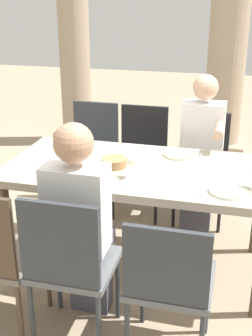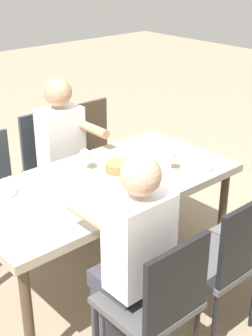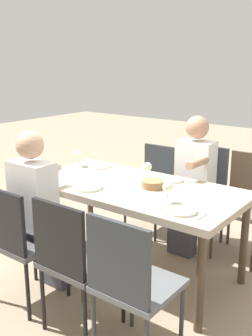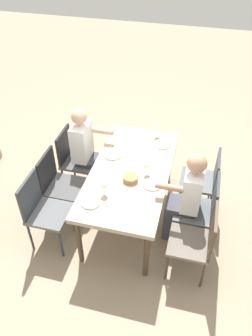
% 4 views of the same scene
% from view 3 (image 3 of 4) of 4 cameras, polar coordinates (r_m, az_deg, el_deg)
% --- Properties ---
extents(ground_plane, '(16.00, 16.00, 0.00)m').
position_cam_3_polar(ground_plane, '(3.56, 0.92, -14.40)').
color(ground_plane, gray).
extents(dining_table, '(1.81, 0.91, 0.77)m').
position_cam_3_polar(dining_table, '(3.27, 0.97, -3.61)').
color(dining_table, tan).
rests_on(dining_table, ground).
extents(chair_west_north, '(0.44, 0.44, 0.94)m').
position_cam_3_polar(chair_west_north, '(2.35, 0.65, -15.76)').
color(chair_west_north, '#5B5E61').
rests_on(chair_west_north, ground).
extents(chair_west_south, '(0.44, 0.44, 0.94)m').
position_cam_3_polar(chair_west_south, '(3.79, 16.81, -4.28)').
color(chair_west_south, '#6A6158').
rests_on(chair_west_south, ground).
extents(chair_mid_north, '(0.44, 0.44, 0.94)m').
position_cam_3_polar(chair_mid_north, '(2.61, -7.53, -12.54)').
color(chair_mid_north, '#4F4F50').
rests_on(chair_mid_north, ground).
extents(chair_mid_south, '(0.44, 0.44, 0.95)m').
position_cam_3_polar(chair_mid_south, '(3.95, 10.69, -2.88)').
color(chair_mid_south, '#5B5E61').
rests_on(chair_mid_south, ground).
extents(chair_east_north, '(0.44, 0.44, 0.92)m').
position_cam_3_polar(chair_east_north, '(2.98, -14.92, -9.56)').
color(chair_east_north, '#4F4F50').
rests_on(chair_east_north, ground).
extents(chair_east_south, '(0.44, 0.44, 0.89)m').
position_cam_3_polar(chair_east_south, '(4.20, 4.13, -1.91)').
color(chair_east_south, '#5B5E61').
rests_on(chair_east_south, ground).
extents(diner_woman_green, '(0.35, 0.49, 1.28)m').
position_cam_3_polar(diner_woman_green, '(3.05, -12.11, -5.78)').
color(diner_woman_green, '#3F3F4C').
rests_on(diner_woman_green, ground).
extents(diner_man_white, '(0.35, 0.50, 1.28)m').
position_cam_3_polar(diner_man_white, '(3.73, 9.40, -1.70)').
color(diner_man_white, '#3F3F4C').
rests_on(diner_man_white, ground).
extents(plate_0, '(0.22, 0.22, 0.02)m').
position_cam_3_polar(plate_0, '(2.71, 7.87, -6.10)').
color(plate_0, white).
rests_on(plate_0, dining_table).
extents(wine_glass_0, '(0.08, 0.08, 0.16)m').
position_cam_3_polar(wine_glass_0, '(2.84, 6.00, -2.81)').
color(wine_glass_0, white).
rests_on(wine_glass_0, dining_table).
extents(fork_0, '(0.02, 0.17, 0.01)m').
position_cam_3_polar(fork_0, '(2.65, 10.70, -6.88)').
color(fork_0, silver).
rests_on(fork_0, dining_table).
extents(spoon_0, '(0.02, 0.17, 0.01)m').
position_cam_3_polar(spoon_0, '(2.78, 5.17, -5.57)').
color(spoon_0, silver).
rests_on(spoon_0, dining_table).
extents(plate_1, '(0.22, 0.22, 0.02)m').
position_cam_3_polar(plate_1, '(3.39, 6.38, -1.69)').
color(plate_1, white).
rests_on(plate_1, dining_table).
extents(wine_glass_1, '(0.08, 0.08, 0.16)m').
position_cam_3_polar(wine_glass_1, '(3.37, 3.08, 0.12)').
color(wine_glass_1, white).
rests_on(wine_glass_1, dining_table).
extents(fork_1, '(0.03, 0.17, 0.01)m').
position_cam_3_polar(fork_1, '(3.32, 8.59, -2.23)').
color(fork_1, silver).
rests_on(fork_1, dining_table).
extents(spoon_1, '(0.03, 0.17, 0.01)m').
position_cam_3_polar(spoon_1, '(3.47, 4.25, -1.35)').
color(spoon_1, silver).
rests_on(spoon_1, dining_table).
extents(plate_2, '(0.23, 0.23, 0.02)m').
position_cam_3_polar(plate_2, '(3.18, -5.45, -2.79)').
color(plate_2, silver).
rests_on(plate_2, dining_table).
extents(fork_2, '(0.02, 0.17, 0.01)m').
position_cam_3_polar(fork_2, '(3.09, -3.40, -3.42)').
color(fork_2, silver).
rests_on(fork_2, dining_table).
extents(spoon_2, '(0.02, 0.17, 0.01)m').
position_cam_3_polar(spoon_2, '(3.28, -7.38, -2.39)').
color(spoon_2, silver).
rests_on(spoon_2, dining_table).
extents(plate_3, '(0.23, 0.23, 0.02)m').
position_cam_3_polar(plate_3, '(3.82, -3.86, 0.28)').
color(plate_3, white).
rests_on(plate_3, dining_table).
extents(wine_glass_3, '(0.08, 0.08, 0.16)m').
position_cam_3_polar(wine_glass_3, '(3.83, -6.73, 1.83)').
color(wine_glass_3, white).
rests_on(wine_glass_3, dining_table).
extents(fork_3, '(0.03, 0.17, 0.01)m').
position_cam_3_polar(fork_3, '(3.72, -2.12, -0.17)').
color(fork_3, silver).
rests_on(fork_3, dining_table).
extents(spoon_3, '(0.04, 0.17, 0.01)m').
position_cam_3_polar(spoon_3, '(3.91, -5.52, 0.53)').
color(spoon_3, silver).
rests_on(spoon_3, dining_table).
extents(bread_basket, '(0.17, 0.17, 0.06)m').
position_cam_3_polar(bread_basket, '(3.18, 3.83, -2.35)').
color(bread_basket, '#9E7547').
rests_on(bread_basket, dining_table).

